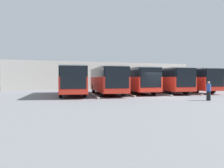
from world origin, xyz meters
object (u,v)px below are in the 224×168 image
bus_3 (107,80)px  pedestrian (209,90)px  bus_0 (189,79)px  bus_2 (135,79)px  bus_1 (164,79)px  bus_4 (72,80)px

bus_3 → pedestrian: 11.36m
bus_0 → bus_2: (8.07, -0.35, 0.00)m
pedestrian → bus_1: bearing=155.9°
pedestrian → bus_2: bearing=178.3°
bus_3 → bus_1: bearing=-169.8°
bus_3 → bus_2: bearing=-160.9°
bus_1 → pedestrian: size_ratio=6.80×
bus_0 → bus_1: same height
bus_4 → pedestrian: size_ratio=6.80×
bus_1 → bus_3: 8.08m
bus_2 → pedestrian: bearing=108.0°
bus_1 → bus_2: (4.04, -0.44, 0.00)m
bus_0 → bus_4: (16.14, 0.25, 0.00)m
bus_0 → pedestrian: 11.83m
bus_1 → bus_2: 4.06m
bus_2 → bus_4: same height
bus_0 → pedestrian: size_ratio=6.80×
bus_3 → pedestrian: size_ratio=6.80×
pedestrian → bus_4: bearing=-146.9°
bus_2 → bus_4: bearing=11.5°
bus_2 → bus_3: size_ratio=1.00×
bus_0 → bus_2: same height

